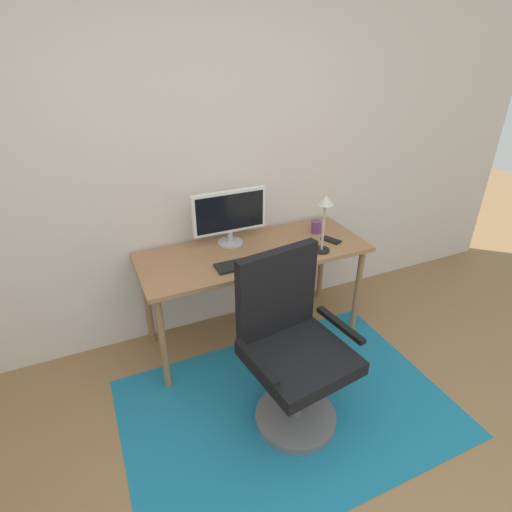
{
  "coord_description": "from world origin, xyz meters",
  "views": [
    {
      "loc": [
        -0.67,
        -0.45,
        2.04
      ],
      "look_at": [
        0.24,
        1.57,
        0.83
      ],
      "focal_mm": 28.62,
      "sensor_mm": 36.0,
      "label": 1
    }
  ],
  "objects_px": {
    "coffee_cup": "(316,227)",
    "office_chair": "(292,353)",
    "desk": "(254,259)",
    "computer_mouse": "(290,252)",
    "cell_phone": "(331,240)",
    "desk_lamp": "(325,212)",
    "monitor": "(230,214)",
    "keyboard": "(248,263)"
  },
  "relations": [
    {
      "from": "coffee_cup",
      "to": "office_chair",
      "type": "bearing_deg",
      "value": -127.71
    },
    {
      "from": "desk",
      "to": "computer_mouse",
      "type": "relative_size",
      "value": 15.23
    },
    {
      "from": "desk",
      "to": "coffee_cup",
      "type": "bearing_deg",
      "value": 8.03
    },
    {
      "from": "cell_phone",
      "to": "desk_lamp",
      "type": "bearing_deg",
      "value": -168.4
    },
    {
      "from": "coffee_cup",
      "to": "cell_phone",
      "type": "bearing_deg",
      "value": -81.24
    },
    {
      "from": "desk",
      "to": "monitor",
      "type": "distance_m",
      "value": 0.36
    },
    {
      "from": "monitor",
      "to": "cell_phone",
      "type": "distance_m",
      "value": 0.76
    },
    {
      "from": "monitor",
      "to": "keyboard",
      "type": "bearing_deg",
      "value": -90.67
    },
    {
      "from": "coffee_cup",
      "to": "cell_phone",
      "type": "height_order",
      "value": "coffee_cup"
    },
    {
      "from": "desk",
      "to": "office_chair",
      "type": "distance_m",
      "value": 0.8
    },
    {
      "from": "computer_mouse",
      "to": "cell_phone",
      "type": "xyz_separation_m",
      "value": [
        0.37,
        0.06,
        -0.01
      ]
    },
    {
      "from": "cell_phone",
      "to": "desk_lamp",
      "type": "distance_m",
      "value": 0.34
    },
    {
      "from": "coffee_cup",
      "to": "desk_lamp",
      "type": "xyz_separation_m",
      "value": [
        -0.12,
        -0.28,
        0.24
      ]
    },
    {
      "from": "desk",
      "to": "monitor",
      "type": "relative_size",
      "value": 3.01
    },
    {
      "from": "computer_mouse",
      "to": "office_chair",
      "type": "bearing_deg",
      "value": -116.5
    },
    {
      "from": "desk_lamp",
      "to": "coffee_cup",
      "type": "bearing_deg",
      "value": 65.82
    },
    {
      "from": "keyboard",
      "to": "office_chair",
      "type": "height_order",
      "value": "office_chair"
    },
    {
      "from": "desk",
      "to": "keyboard",
      "type": "height_order",
      "value": "keyboard"
    },
    {
      "from": "monitor",
      "to": "coffee_cup",
      "type": "bearing_deg",
      "value": -8.13
    },
    {
      "from": "keyboard",
      "to": "office_chair",
      "type": "relative_size",
      "value": 0.41
    },
    {
      "from": "cell_phone",
      "to": "office_chair",
      "type": "relative_size",
      "value": 0.13
    },
    {
      "from": "coffee_cup",
      "to": "office_chair",
      "type": "height_order",
      "value": "office_chair"
    },
    {
      "from": "computer_mouse",
      "to": "coffee_cup",
      "type": "height_order",
      "value": "coffee_cup"
    },
    {
      "from": "computer_mouse",
      "to": "office_chair",
      "type": "xyz_separation_m",
      "value": [
        -0.31,
        -0.62,
        -0.28
      ]
    },
    {
      "from": "computer_mouse",
      "to": "monitor",
      "type": "bearing_deg",
      "value": 133.94
    },
    {
      "from": "desk",
      "to": "desk_lamp",
      "type": "distance_m",
      "value": 0.58
    },
    {
      "from": "keyboard",
      "to": "coffee_cup",
      "type": "distance_m",
      "value": 0.7
    },
    {
      "from": "desk",
      "to": "office_chair",
      "type": "bearing_deg",
      "value": -98.31
    },
    {
      "from": "computer_mouse",
      "to": "cell_phone",
      "type": "distance_m",
      "value": 0.37
    },
    {
      "from": "desk",
      "to": "computer_mouse",
      "type": "height_order",
      "value": "computer_mouse"
    },
    {
      "from": "coffee_cup",
      "to": "desk_lamp",
      "type": "relative_size",
      "value": 0.23
    },
    {
      "from": "computer_mouse",
      "to": "desk_lamp",
      "type": "xyz_separation_m",
      "value": [
        0.22,
        -0.05,
        0.27
      ]
    },
    {
      "from": "cell_phone",
      "to": "desk_lamp",
      "type": "xyz_separation_m",
      "value": [
        -0.15,
        -0.11,
        0.28
      ]
    },
    {
      "from": "keyboard",
      "to": "cell_phone",
      "type": "height_order",
      "value": "keyboard"
    },
    {
      "from": "monitor",
      "to": "desk",
      "type": "bearing_deg",
      "value": -56.55
    },
    {
      "from": "keyboard",
      "to": "coffee_cup",
      "type": "relative_size",
      "value": 4.67
    },
    {
      "from": "monitor",
      "to": "keyboard",
      "type": "relative_size",
      "value": 1.22
    },
    {
      "from": "desk",
      "to": "cell_phone",
      "type": "relative_size",
      "value": 11.31
    },
    {
      "from": "coffee_cup",
      "to": "cell_phone",
      "type": "distance_m",
      "value": 0.17
    },
    {
      "from": "monitor",
      "to": "computer_mouse",
      "type": "distance_m",
      "value": 0.49
    },
    {
      "from": "keyboard",
      "to": "desk_lamp",
      "type": "relative_size",
      "value": 1.07
    },
    {
      "from": "monitor",
      "to": "coffee_cup",
      "type": "distance_m",
      "value": 0.68
    }
  ]
}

